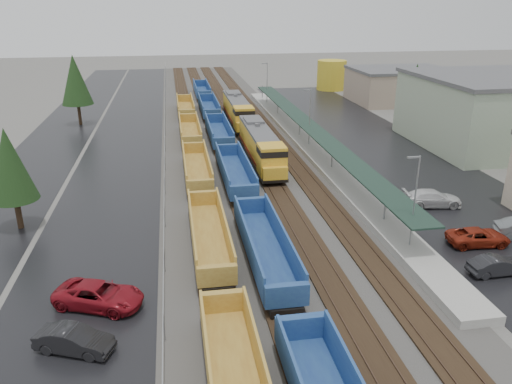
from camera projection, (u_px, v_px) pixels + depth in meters
ballast_strip at (230, 134)px, 74.82m from camera, size 20.00×160.00×0.08m
trackbed at (230, 133)px, 74.78m from camera, size 14.60×160.00×0.22m
west_parking_lot at (127, 138)px, 72.49m from camera, size 10.00×160.00×0.02m
west_road at (55, 141)px, 70.93m from camera, size 9.00×160.00×0.02m
east_commuter_lot at (375, 146)px, 68.58m from camera, size 16.00×100.00×0.02m
station_platform at (309, 144)px, 66.85m from camera, size 3.00×80.00×8.00m
chainlink_fence at (165, 128)px, 71.34m from camera, size 0.08×160.04×2.02m
distant_hills at (290, 46)px, 220.56m from camera, size 301.00×140.00×25.20m
tree_west_near at (10, 165)px, 41.70m from camera, size 3.96×3.96×9.00m
tree_west_far at (75, 80)px, 77.91m from camera, size 4.84×4.84×11.00m
tree_east at (415, 88)px, 75.04m from camera, size 4.40×4.40×10.00m
locomotive_lead at (261, 146)px, 60.13m from camera, size 2.89×19.04×4.31m
locomotive_trail at (238, 111)px, 79.47m from camera, size 2.89×19.04×4.31m
well_string_yellow at (202, 196)px, 47.58m from camera, size 2.74×100.82×2.43m
well_string_blue at (235, 172)px, 54.13m from camera, size 2.86×123.01×2.53m
storage_tank at (331, 75)px, 111.31m from camera, size 6.43×6.43×6.43m
parked_car_west_b at (74, 340)px, 28.09m from camera, size 3.10×4.73×1.47m
parked_car_west_c at (99, 295)px, 32.26m from camera, size 4.64×6.36×1.61m
parked_car_east_a at (497, 266)px, 36.10m from camera, size 1.58×4.23×1.38m
parked_car_east_b at (478, 237)px, 40.51m from camera, size 2.66×5.16×1.39m
parked_car_east_c at (432, 198)px, 48.13m from camera, size 3.00×5.84×1.62m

